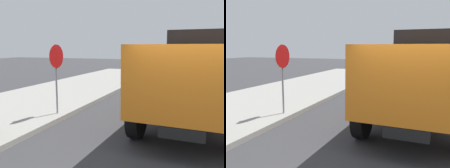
# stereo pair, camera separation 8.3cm
# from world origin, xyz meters

# --- Properties ---
(ground_plane) EXTENTS (80.00, 80.00, 0.00)m
(ground_plane) POSITION_xyz_m (0.00, 0.00, 0.00)
(ground_plane) COLOR #38383A
(stop_sign) EXTENTS (0.76, 0.08, 2.28)m
(stop_sign) POSITION_xyz_m (1.65, 4.32, 1.73)
(stop_sign) COLOR gray
(stop_sign) RESTS_ON sidewalk_curb
(dump_truck_orange) EXTENTS (7.09, 3.01, 3.00)m
(dump_truck_orange) POSITION_xyz_m (3.30, 0.04, 1.61)
(dump_truck_orange) COLOR orange
(dump_truck_orange) RESTS_ON ground
(dump_truck_green) EXTENTS (7.01, 2.83, 3.00)m
(dump_truck_green) POSITION_xyz_m (13.60, 1.23, 1.61)
(dump_truck_green) COLOR #237033
(dump_truck_green) RESTS_ON ground
(dump_truck_blue) EXTENTS (7.10, 3.05, 3.00)m
(dump_truck_blue) POSITION_xyz_m (23.90, 1.72, 1.61)
(dump_truck_blue) COLOR #1E3899
(dump_truck_blue) RESTS_ON ground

